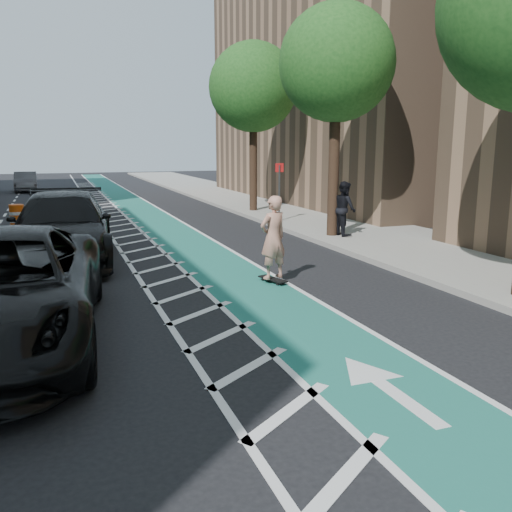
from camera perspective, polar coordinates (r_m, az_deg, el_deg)
name	(u,v)px	position (r m, az deg, el deg)	size (l,w,h in m)	color
ground	(131,348)	(8.98, -13.00, -9.45)	(120.00, 120.00, 0.00)	black
bike_lane	(179,238)	(19.04, -8.06, 1.86)	(2.00, 90.00, 0.01)	#1C6357
buffer_strip	(136,241)	(18.78, -12.53, 1.56)	(1.40, 90.00, 0.01)	silver
sidewalk_right	(344,227)	(21.35, 9.24, 3.06)	(5.00, 90.00, 0.15)	gray
curb_right	(286,230)	(20.26, 3.19, 2.75)	(0.12, 90.00, 0.16)	gray
building_right_far	(385,33)	(34.42, 13.45, 21.84)	(14.00, 22.00, 19.00)	#84664C
tree_r_c	(337,64)	(18.78, 8.51, 19.39)	(4.20, 4.20, 7.90)	#382619
tree_r_d	(252,88)	(26.04, -0.39, 17.28)	(4.20, 4.20, 7.90)	#382619
sign_post	(279,191)	(22.15, 2.46, 6.82)	(0.35, 0.08, 2.47)	#4C4C4C
skateboard	(273,279)	(12.74, 1.78, -2.45)	(0.47, 0.87, 0.11)	black
skateboarder	(273,238)	(12.54, 1.81, 1.96)	(0.71, 0.47, 1.94)	tan
suv_far	(62,227)	(16.00, -19.71, 2.85)	(2.63, 6.48, 1.88)	black
car_grey	(26,182)	(41.59, -23.07, 7.21)	(1.45, 4.16, 1.37)	#525257
pedestrian	(344,208)	(18.72, 9.28, 4.96)	(0.90, 0.70, 1.85)	black
barrel_b	(33,219)	(22.25, -22.41, 3.65)	(0.70, 0.70, 0.96)	orange
barrel_c	(17,217)	(23.05, -23.85, 3.76)	(0.68, 0.68, 0.93)	#D54B0B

